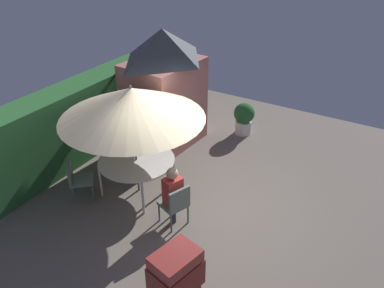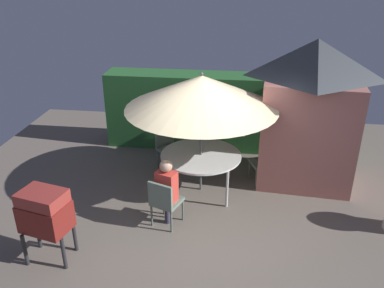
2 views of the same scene
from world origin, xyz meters
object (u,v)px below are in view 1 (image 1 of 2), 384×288
potted_plant_by_shed (244,117)px  chair_far_side (154,138)px  patio_umbrella (131,103)px  chair_near_shed (176,203)px  patio_table (137,161)px  garden_shed (164,88)px  chair_toward_hedge (77,177)px  person_in_red (173,190)px  bbq_grill (176,272)px

potted_plant_by_shed → chair_far_side: bearing=148.2°
patio_umbrella → potted_plant_by_shed: 3.97m
patio_umbrella → chair_near_shed: 2.08m
patio_table → patio_umbrella: 1.33m
garden_shed → chair_far_side: size_ratio=3.30×
garden_shed → chair_toward_hedge: garden_shed is taller
garden_shed → chair_toward_hedge: 3.10m
chair_near_shed → chair_toward_hedge: 2.23m
person_in_red → patio_table: bearing=69.2°
garden_shed → person_in_red: size_ratio=2.36×
patio_umbrella → bbq_grill: 3.38m
chair_toward_hedge → chair_near_shed: bearing=-80.9°
bbq_grill → chair_far_side: bearing=39.8°
patio_table → chair_toward_hedge: size_ratio=1.77×
bbq_grill → chair_near_shed: bbq_grill is taller
garden_shed → chair_far_side: (-0.77, -0.20, -0.99)m
patio_umbrella → chair_near_shed: (-0.49, -1.29, -1.56)m
patio_table → bbq_grill: size_ratio=1.33×
potted_plant_by_shed → chair_near_shed: bearing=-174.2°
chair_near_shed → person_in_red: 0.28m
patio_table → person_in_red: 1.29m
person_in_red → chair_near_shed: bearing=-110.8°
chair_near_shed → person_in_red: (0.03, 0.08, 0.26)m
chair_near_shed → bbq_grill: bearing=-146.9°
garden_shed → bbq_grill: bearing=-144.0°
patio_umbrella → chair_toward_hedge: 1.99m
chair_toward_hedge → potted_plant_by_shed: 4.73m
garden_shed → chair_near_shed: bearing=-142.3°
chair_near_shed → potted_plant_by_shed: size_ratio=1.01×
chair_far_side → chair_toward_hedge: size_ratio=1.00×
chair_near_shed → potted_plant_by_shed: (4.03, 0.41, -0.03)m
chair_near_shed → chair_toward_hedge: same height
chair_far_side → potted_plant_by_shed: bearing=-31.8°
patio_table → garden_shed: bearing=18.6°
bbq_grill → chair_near_shed: 1.95m
person_in_red → potted_plant_by_shed: bearing=4.7°
potted_plant_by_shed → person_in_red: (-4.00, -0.33, 0.30)m
chair_far_side → chair_toward_hedge: (-2.16, 0.41, 0.00)m
patio_table → patio_umbrella: bearing=0.0°
potted_plant_by_shed → chair_toward_hedge: bearing=157.8°
garden_shed → bbq_grill: size_ratio=2.47×
patio_umbrella → chair_far_side: size_ratio=3.19×
chair_toward_hedge → person_in_red: person_in_red is taller
chair_near_shed → patio_table: bearing=69.2°
patio_umbrella → chair_toward_hedge: (-0.84, 0.91, -1.56)m
patio_umbrella → potted_plant_by_shed: (3.54, -0.88, -1.59)m
garden_shed → patio_table: bearing=-161.4°
chair_toward_hedge → person_in_red: size_ratio=0.71×
chair_far_side → chair_toward_hedge: same height
garden_shed → chair_toward_hedge: size_ratio=3.30×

